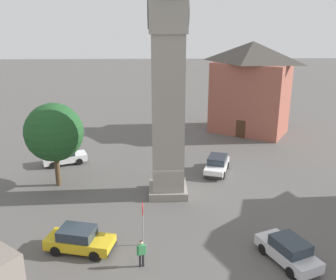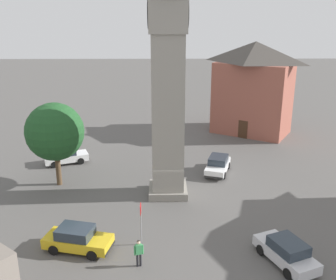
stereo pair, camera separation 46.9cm
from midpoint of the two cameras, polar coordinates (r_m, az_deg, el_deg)
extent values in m
plane|color=#565451|center=(31.55, -0.43, -7.90)|extent=(200.00, 200.00, 0.00)
cube|color=gray|center=(31.42, -0.43, -7.41)|extent=(3.03, 3.03, 0.60)
cube|color=gray|center=(29.28, -0.46, 3.73)|extent=(2.43, 2.43, 11.94)
cube|color=gray|center=(28.37, -0.50, 18.17)|extent=(2.72, 2.72, 2.67)
cylinder|color=white|center=(28.37, -3.45, 18.14)|extent=(2.04, 0.04, 2.04)
torus|color=black|center=(28.37, -3.47, 18.14)|extent=(2.10, 0.06, 2.10)
cube|color=black|center=(28.37, -3.54, 18.59)|extent=(0.05, 0.02, 0.57)
cube|color=black|center=(28.68, -3.52, 18.14)|extent=(0.77, 0.02, 0.04)
cylinder|color=white|center=(28.43, 2.45, 18.16)|extent=(2.04, 0.04, 2.04)
torus|color=black|center=(28.43, 2.47, 18.16)|extent=(2.10, 0.06, 2.10)
cube|color=white|center=(35.58, 6.86, -3.89)|extent=(4.43, 2.90, 0.64)
cube|color=#28333D|center=(35.49, 6.94, -2.88)|extent=(2.48, 2.14, 0.64)
cylinder|color=black|center=(34.45, 7.80, -5.18)|extent=(0.68, 0.41, 0.64)
cylinder|color=black|center=(34.69, 5.19, -4.90)|extent=(0.68, 0.41, 0.64)
cylinder|color=black|center=(36.70, 8.41, -3.71)|extent=(0.68, 0.41, 0.64)
cylinder|color=black|center=(36.93, 5.96, -3.47)|extent=(0.68, 0.41, 0.64)
cube|color=black|center=(33.82, 6.25, -5.47)|extent=(0.64, 1.62, 0.16)
cube|color=gold|center=(24.96, -13.42, -14.48)|extent=(2.60, 4.38, 0.64)
cube|color=#28333D|center=(24.70, -13.85, -13.21)|extent=(2.00, 2.40, 0.64)
cylinder|color=black|center=(25.28, -9.99, -14.51)|extent=(0.36, 0.67, 0.64)
cylinder|color=black|center=(24.06, -11.42, -16.47)|extent=(0.36, 0.67, 0.64)
cylinder|color=black|center=(26.20, -15.15, -13.65)|extent=(0.36, 0.67, 0.64)
cylinder|color=black|center=(25.02, -16.82, -15.45)|extent=(0.36, 0.67, 0.64)
cube|color=black|center=(24.38, -8.90, -15.66)|extent=(1.65, 0.50, 0.16)
cube|color=silver|center=(24.36, 16.72, -15.69)|extent=(4.44, 3.15, 0.64)
cube|color=#28333D|center=(23.93, 17.10, -14.62)|extent=(2.54, 2.25, 0.64)
cylinder|color=black|center=(24.83, 13.31, -15.41)|extent=(0.68, 0.45, 0.64)
cylinder|color=black|center=(25.72, 16.23, -14.39)|extent=(0.68, 0.45, 0.64)
cylinder|color=black|center=(23.32, 17.14, -18.23)|extent=(0.68, 0.45, 0.64)
cylinder|color=black|center=(24.27, 20.12, -16.98)|extent=(0.68, 0.45, 0.64)
cube|color=black|center=(25.75, 13.68, -13.99)|extent=(0.75, 1.58, 0.16)
cube|color=white|center=(38.71, -15.36, -2.59)|extent=(3.06, 4.44, 0.64)
cube|color=#28333D|center=(38.48, -15.66, -1.75)|extent=(2.21, 2.52, 0.64)
cylinder|color=black|center=(39.69, -13.74, -2.35)|extent=(0.44, 0.68, 0.64)
cylinder|color=black|center=(38.21, -13.34, -3.13)|extent=(0.44, 0.68, 0.64)
cylinder|color=black|center=(39.44, -17.26, -2.80)|extent=(0.44, 0.68, 0.64)
cylinder|color=black|center=(37.94, -16.99, -3.60)|extent=(0.44, 0.68, 0.64)
cube|color=black|center=(39.05, -12.41, -2.52)|extent=(1.60, 0.71, 0.16)
cylinder|color=black|center=(23.21, -4.30, -17.27)|extent=(0.13, 0.13, 0.82)
cylinder|color=black|center=(23.18, -4.75, -17.34)|extent=(0.13, 0.13, 0.82)
cube|color=#3F9959|center=(22.79, -4.57, -15.85)|extent=(0.30, 0.40, 0.60)
cylinder|color=#3F9959|center=(22.86, -3.97, -15.87)|extent=(0.09, 0.09, 0.60)
cylinder|color=#3F9959|center=(22.78, -5.17, -16.03)|extent=(0.09, 0.09, 0.60)
sphere|color=beige|center=(22.55, -4.60, -14.90)|extent=(0.22, 0.22, 0.22)
sphere|color=black|center=(22.54, -4.61, -14.84)|extent=(0.20, 0.20, 0.20)
cylinder|color=brown|center=(33.77, -16.43, -4.08)|extent=(0.44, 0.44, 3.02)
sphere|color=#1E4C23|center=(32.75, -16.92, 1.11)|extent=(4.79, 4.79, 4.79)
cube|color=#995142|center=(47.57, 11.72, 6.08)|extent=(9.03, 10.06, 8.48)
pyramid|color=#47423D|center=(46.78, 12.15, 12.63)|extent=(9.48, 10.57, 2.42)
cube|color=#422819|center=(45.84, 10.39, 1.60)|extent=(0.64, 0.98, 2.10)
cylinder|color=gray|center=(24.64, -4.28, -13.05)|extent=(0.07, 0.07, 2.20)
cube|color=red|center=(23.95, -4.36, -10.19)|extent=(0.60, 0.04, 0.60)
camera|label=1|loc=(0.23, -90.45, -0.15)|focal=41.20mm
camera|label=2|loc=(0.23, 89.55, 0.15)|focal=41.20mm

